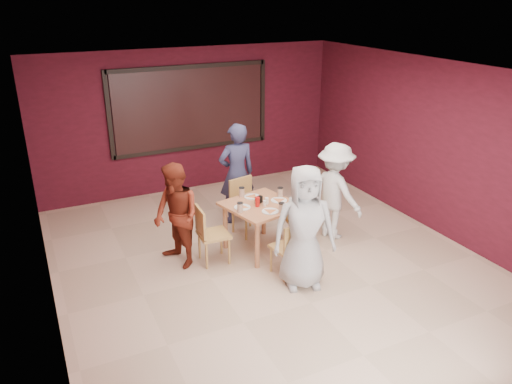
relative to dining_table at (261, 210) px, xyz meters
name	(u,v)px	position (x,y,z in m)	size (l,w,h in m)	color
floor	(271,264)	(-0.05, -0.47, -0.68)	(7.00, 7.00, 0.00)	#C9A78B
window_blinds	(191,108)	(-0.05, 2.98, 0.97)	(3.00, 0.02, 1.50)	black
dining_table	(261,210)	(0.00, 0.00, 0.00)	(1.18, 1.18, 0.92)	#BF7D4E
chair_front	(291,246)	(0.04, -0.87, -0.21)	(0.46, 0.46, 0.83)	#BC8B49
chair_back	(245,203)	(0.05, 0.69, -0.15)	(0.53, 0.53, 0.93)	#BC8B49
chair_left	(209,232)	(-0.86, -0.02, -0.17)	(0.45, 0.45, 0.89)	#BC8B49
chair_right	(301,211)	(0.71, 0.00, -0.16)	(0.49, 0.49, 0.92)	#BC8B49
diner_front	(304,228)	(0.08, -1.14, 0.18)	(0.84, 0.55, 1.72)	#ACACAC
diner_back	(237,174)	(0.10, 1.13, 0.20)	(0.64, 0.42, 1.75)	#2F3254
diner_left	(176,216)	(-1.28, 0.13, 0.10)	(0.75, 0.59, 1.55)	maroon
diner_right	(335,191)	(1.27, -0.10, 0.12)	(1.03, 0.59, 1.59)	silver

